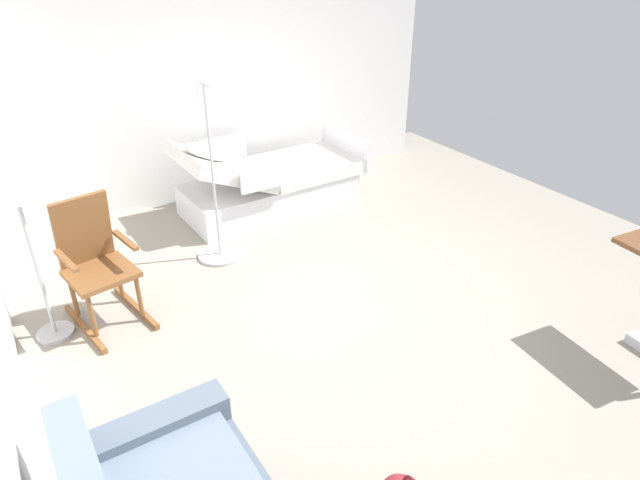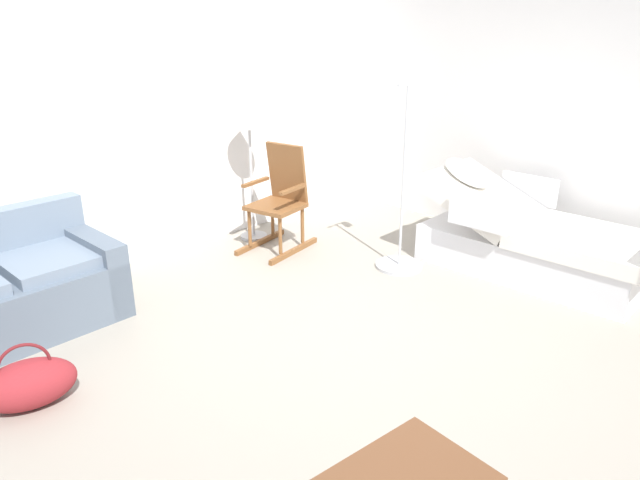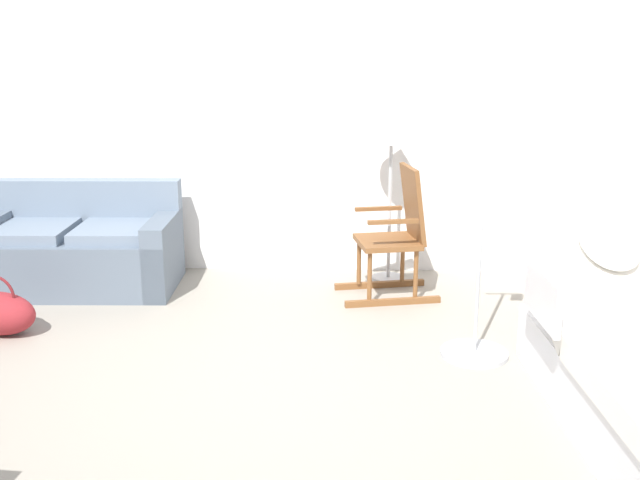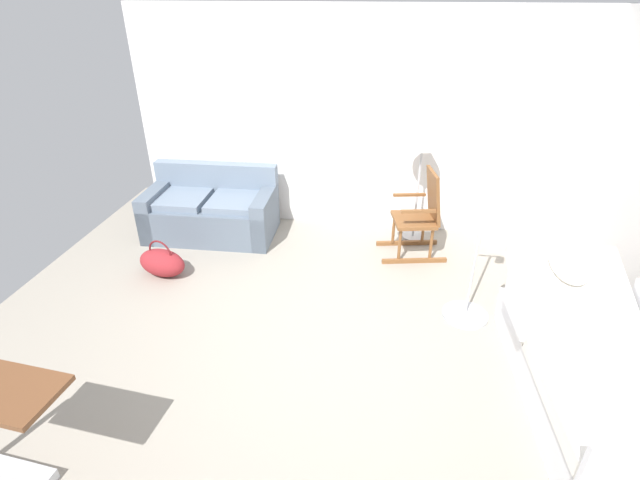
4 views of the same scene
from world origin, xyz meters
name	(u,v)px [view 4 (image 4 of 4)]	position (x,y,z in m)	size (l,w,h in m)	color
ground_plane	(327,355)	(0.00, 0.00, 0.00)	(6.81, 6.81, 0.00)	gray
back_wall	(358,124)	(0.00, 2.68, 1.35)	(5.65, 0.10, 2.70)	white
hospital_bed	(586,368)	(2.02, -0.17, 0.30)	(1.07, 2.14, 0.98)	silver
couch	(212,212)	(-1.78, 2.07, 0.31)	(1.62, 0.89, 0.85)	slate
rocking_chair	(420,216)	(0.82, 1.94, 0.50)	(0.84, 0.61, 1.05)	brown
floor_lamp	(423,144)	(0.79, 2.34, 1.23)	(0.34, 0.34, 1.48)	#B2B5BA
duffel_bag	(162,262)	(-2.00, 1.03, 0.15)	(0.62, 0.45, 0.43)	maroon
iv_pole	(469,295)	(1.27, 0.76, 0.25)	(0.44, 0.44, 1.69)	#B2B5BA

